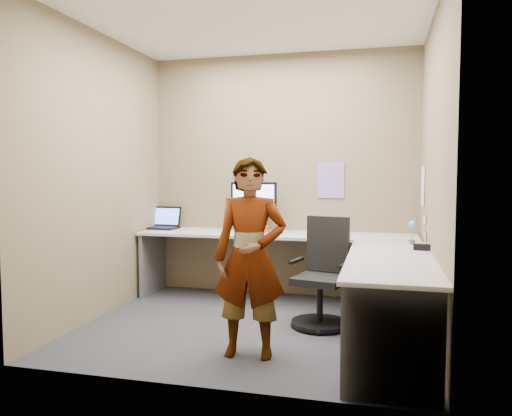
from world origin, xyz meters
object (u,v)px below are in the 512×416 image
(desk, at_px, (308,257))
(office_chair, at_px, (322,282))
(monitor, at_px, (254,200))
(person, at_px, (250,257))

(desk, bearing_deg, office_chair, -49.37)
(monitor, bearing_deg, desk, -47.23)
(office_chair, xyz_separation_m, person, (-0.44, -0.88, 0.35))
(monitor, distance_m, office_chair, 1.39)
(monitor, xyz_separation_m, office_chair, (0.86, -0.86, -0.69))
(person, bearing_deg, desk, 70.28)
(monitor, height_order, person, person)
(monitor, distance_m, person, 1.81)
(monitor, relative_size, person, 0.34)
(desk, xyz_separation_m, person, (-0.28, -1.06, 0.16))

